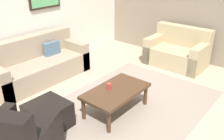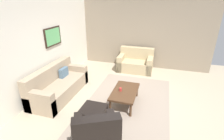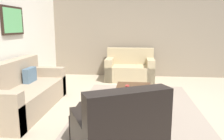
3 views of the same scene
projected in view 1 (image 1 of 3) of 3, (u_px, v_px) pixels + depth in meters
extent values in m
plane|color=tan|center=(121.00, 112.00, 4.05)|extent=(8.00, 8.00, 0.00)
cube|color=silver|center=(22.00, 8.00, 4.96)|extent=(6.00, 0.12, 2.80)
cube|color=gray|center=(202.00, 3.00, 5.55)|extent=(0.12, 5.20, 2.80)
cube|color=gray|center=(121.00, 112.00, 4.04)|extent=(3.51, 2.22, 0.01)
cube|color=gray|center=(40.00, 70.00, 5.04)|extent=(2.06, 0.86, 0.42)
cube|color=gray|center=(30.00, 57.00, 5.12)|extent=(2.06, 0.24, 0.88)
cube|color=gray|center=(73.00, 53.00, 5.64)|extent=(0.20, 0.86, 0.62)
cube|color=slate|center=(52.00, 48.00, 5.22)|extent=(0.36, 0.12, 0.28)
cube|color=tan|center=(176.00, 57.00, 5.73)|extent=(0.86, 1.33, 0.42)
cube|color=tan|center=(183.00, 44.00, 5.85)|extent=(0.24, 1.33, 0.88)
cube|color=tan|center=(155.00, 47.00, 6.02)|extent=(0.86, 0.20, 0.62)
cube|color=tan|center=(200.00, 58.00, 5.36)|extent=(0.86, 0.20, 0.62)
cube|color=black|center=(48.00, 116.00, 3.61)|extent=(0.56, 0.56, 0.40)
cylinder|color=#472D1C|center=(109.00, 122.00, 3.50)|extent=(0.06, 0.06, 0.36)
cylinder|color=#472D1C|center=(146.00, 95.00, 4.18)|extent=(0.06, 0.06, 0.36)
cylinder|color=#472D1C|center=(83.00, 109.00, 3.80)|extent=(0.06, 0.06, 0.36)
cylinder|color=#472D1C|center=(122.00, 86.00, 4.48)|extent=(0.06, 0.06, 0.36)
cube|color=#472D1C|center=(116.00, 91.00, 3.91)|extent=(1.10, 0.64, 0.05)
cylinder|color=#B2332D|center=(109.00, 86.00, 3.91)|extent=(0.07, 0.07, 0.09)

